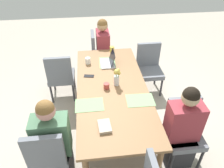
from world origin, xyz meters
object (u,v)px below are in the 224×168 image
Objects in this scene: chair_near_left_near at (49,153)px; chair_far_left_mid at (183,128)px; phone_black at (89,76)px; coffee_mug_near_right at (106,86)px; dining_table at (112,91)px; coffee_mug_centre_left at (112,49)px; chair_head_left_left_far at (99,52)px; laptop_head_left_left_far at (109,62)px; coffee_mug_near_left at (88,61)px; chair_far_right_far at (149,66)px; person_far_left_mid at (181,131)px; person_near_left_near at (54,145)px; flower_vase at (117,76)px; book_red_cover at (105,126)px; chair_near_right_near at (61,75)px; person_head_left_left_far at (103,52)px.

chair_far_left_mid is at bearing 96.26° from chair_near_left_near.
coffee_mug_near_right is at bearing -43.82° from phone_black.
coffee_mug_centre_left is (-1.04, 0.12, 0.12)m from dining_table.
chair_head_left_left_far is at bearing -154.95° from coffee_mug_centre_left.
laptop_head_left_left_far is at bearing 178.16° from dining_table.
chair_far_left_mid is 9.01× the size of coffee_mug_centre_left.
coffee_mug_near_left is at bearing 101.29° from phone_black.
chair_far_right_far is at bearing 37.20° from phone_black.
coffee_mug_centre_left is (-1.77, -0.65, 0.25)m from person_far_left_mid.
person_near_left_near is 14.25× the size of coffee_mug_near_right.
flower_vase is (-0.88, 0.89, 0.38)m from chair_near_left_near.
chair_far_left_mid reaches higher than book_red_cover.
coffee_mug_near_left is at bearing 162.87° from person_near_left_near.
phone_black is (-0.33, -0.23, -0.04)m from coffee_mug_near_right.
laptop_head_left_left_far is 3.81× the size of coffee_mug_near_right.
person_near_left_near and person_far_left_mid have the same top height.
coffee_mug_centre_left is (-1.00, 0.05, -0.10)m from flower_vase.
coffee_mug_near_left is (0.06, 0.48, 0.28)m from chair_near_right_near.
laptop_head_left_left_far is 2.13× the size of phone_black.
chair_near_left_near is 9.01× the size of coffee_mug_centre_left.
chair_near_left_near is at bearing -18.39° from coffee_mug_near_left.
person_far_left_mid is 0.97m from book_red_cover.
person_head_left_left_far is 1.05m from chair_near_right_near.
phone_black is (1.12, -0.30, 0.21)m from person_head_left_left_far.
flower_vase is at bearing 6.13° from chair_head_left_left_far.
phone_black is at bearing -46.24° from laptop_head_left_left_far.
chair_near_left_near reaches higher than dining_table.
chair_near_right_near is at bearing -130.66° from chair_far_left_mid.
person_head_left_left_far is at bearing 177.18° from coffee_mug_near_right.
chair_near_right_near reaches higher than phone_black.
coffee_mug_centre_left is (-0.36, 0.44, -0.00)m from coffee_mug_near_left.
person_far_left_mid reaches higher than chair_head_left_left_far.
book_red_cover is (0.01, -0.94, 0.22)m from person_far_left_mid.
person_near_left_near reaches higher than flower_vase.
laptop_head_left_left_far reaches higher than dining_table.
laptop_head_left_left_far is 3.11× the size of coffee_mug_near_left.
chair_head_left_left_far is at bearing -128.76° from person_head_left_left_far.
coffee_mug_centre_left is (-0.30, 0.92, 0.28)m from chair_near_right_near.
chair_head_left_left_far is 1.08m from chair_far_right_far.
flower_vase is at bearing 134.04° from person_near_left_near.
chair_far_left_mid is 10.73× the size of coffee_mug_near_right.
dining_table is 1.50m from chair_head_left_left_far.
person_near_left_near reaches higher than laptop_head_left_left_far.
person_head_left_left_far is 0.48m from coffee_mug_centre_left.
dining_table is at bearing 135.61° from chair_near_left_near.
chair_far_left_mid reaches higher than coffee_mug_near_right.
coffee_mug_near_left is at bearing -22.41° from person_head_left_left_far.
person_far_left_mid is 1.33× the size of chair_near_right_near.
chair_near_right_near reaches higher than coffee_mug_near_left.
person_head_left_left_far is at bearing -177.89° from laptop_head_left_left_far.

